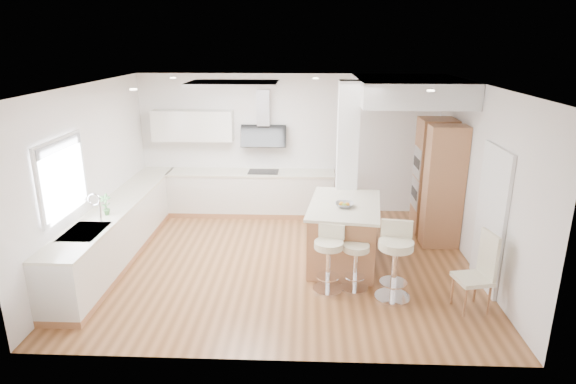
{
  "coord_description": "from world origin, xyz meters",
  "views": [
    {
      "loc": [
        0.38,
        -7.05,
        3.44
      ],
      "look_at": [
        0.07,
        0.4,
        1.06
      ],
      "focal_mm": 30.0,
      "sensor_mm": 36.0,
      "label": 1
    }
  ],
  "objects_px": {
    "bar_stool_a": "(329,255)",
    "dining_chair": "(480,269)",
    "peninsula": "(344,233)",
    "bar_stool_c": "(395,257)",
    "bar_stool_b": "(356,257)"
  },
  "relations": [
    {
      "from": "bar_stool_a",
      "to": "dining_chair",
      "type": "height_order",
      "value": "dining_chair"
    },
    {
      "from": "peninsula",
      "to": "dining_chair",
      "type": "bearing_deg",
      "value": -31.13
    },
    {
      "from": "peninsula",
      "to": "bar_stool_a",
      "type": "distance_m",
      "value": 0.97
    },
    {
      "from": "peninsula",
      "to": "bar_stool_c",
      "type": "xyz_separation_m",
      "value": [
        0.61,
        -1.12,
        0.11
      ]
    },
    {
      "from": "bar_stool_a",
      "to": "dining_chair",
      "type": "bearing_deg",
      "value": 3.21
    },
    {
      "from": "peninsula",
      "to": "dining_chair",
      "type": "xyz_separation_m",
      "value": [
        1.68,
        -1.35,
        0.08
      ]
    },
    {
      "from": "peninsula",
      "to": "dining_chair",
      "type": "height_order",
      "value": "dining_chair"
    },
    {
      "from": "peninsula",
      "to": "bar_stool_c",
      "type": "bearing_deg",
      "value": -53.63
    },
    {
      "from": "peninsula",
      "to": "bar_stool_c",
      "type": "relative_size",
      "value": 1.6
    },
    {
      "from": "peninsula",
      "to": "bar_stool_b",
      "type": "bearing_deg",
      "value": -75.26
    },
    {
      "from": "bar_stool_c",
      "to": "dining_chair",
      "type": "xyz_separation_m",
      "value": [
        1.07,
        -0.23,
        -0.04
      ]
    },
    {
      "from": "bar_stool_a",
      "to": "bar_stool_c",
      "type": "relative_size",
      "value": 0.87
    },
    {
      "from": "peninsula",
      "to": "bar_stool_b",
      "type": "relative_size",
      "value": 2.0
    },
    {
      "from": "bar_stool_a",
      "to": "bar_stool_b",
      "type": "relative_size",
      "value": 1.09
    },
    {
      "from": "bar_stool_c",
      "to": "peninsula",
      "type": "bearing_deg",
      "value": 127.83
    }
  ]
}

